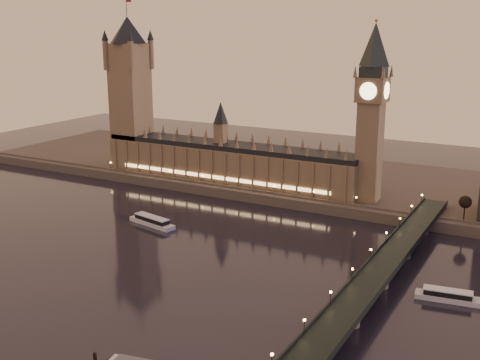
# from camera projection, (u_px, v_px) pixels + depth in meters

# --- Properties ---
(ground) EXTENTS (700.00, 700.00, 0.00)m
(ground) POSITION_uv_depth(u_px,v_px,m) (174.00, 261.00, 279.74)
(ground) COLOR black
(ground) RESTS_ON ground
(far_embankment) EXTENTS (560.00, 130.00, 6.00)m
(far_embankment) POSITION_uv_depth(u_px,v_px,m) (352.00, 183.00, 404.58)
(far_embankment) COLOR #423D35
(far_embankment) RESTS_ON ground
(palace_of_westminster) EXTENTS (180.00, 26.62, 52.00)m
(palace_of_westminster) POSITION_uv_depth(u_px,v_px,m) (229.00, 157.00, 395.48)
(palace_of_westminster) COLOR brown
(palace_of_westminster) RESTS_ON ground
(victoria_tower) EXTENTS (31.68, 31.68, 118.00)m
(victoria_tower) POSITION_uv_depth(u_px,v_px,m) (130.00, 84.00, 421.80)
(victoria_tower) COLOR brown
(victoria_tower) RESTS_ON ground
(big_ben) EXTENTS (17.68, 17.68, 104.00)m
(big_ben) POSITION_uv_depth(u_px,v_px,m) (372.00, 102.00, 340.69)
(big_ben) COLOR brown
(big_ben) RESTS_ON ground
(westminster_bridge) EXTENTS (13.20, 260.00, 15.30)m
(westminster_bridge) POSITION_uv_depth(u_px,v_px,m) (365.00, 291.00, 235.40)
(westminster_bridge) COLOR black
(westminster_bridge) RESTS_ON ground
(bare_tree_0) EXTENTS (5.75, 5.75, 11.69)m
(bare_tree_0) POSITION_uv_depth(u_px,v_px,m) (468.00, 205.00, 315.66)
(bare_tree_0) COLOR black
(bare_tree_0) RESTS_ON ground
(cruise_boat_a) EXTENTS (31.43, 13.05, 4.91)m
(cruise_boat_a) POSITION_uv_depth(u_px,v_px,m) (152.00, 221.00, 329.43)
(cruise_boat_a) COLOR silver
(cruise_boat_a) RESTS_ON ground
(cruise_boat_b) EXTENTS (25.55, 9.77, 4.60)m
(cruise_boat_b) POSITION_uv_depth(u_px,v_px,m) (448.00, 296.00, 239.47)
(cruise_boat_b) COLOR silver
(cruise_boat_b) RESTS_ON ground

